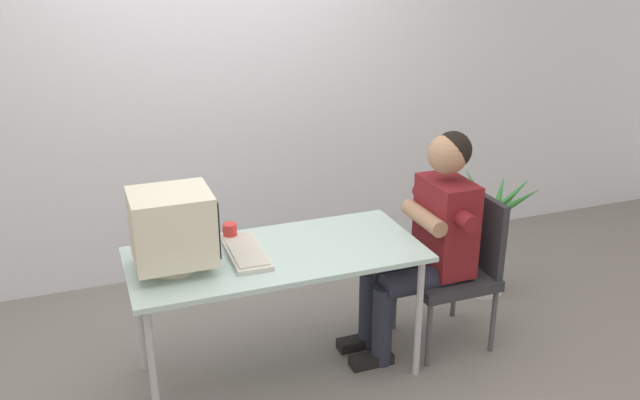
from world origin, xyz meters
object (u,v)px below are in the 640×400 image
Objects in this scene: desk at (277,262)px; office_chair at (457,263)px; crt_monitor at (173,227)px; person_seated at (429,234)px; potted_plant at (488,234)px; desk_mug at (230,232)px; keyboard at (245,252)px.

desk is 1.69× the size of office_chair.
office_chair is (1.55, -0.02, -0.44)m from crt_monitor.
person_seated reaches higher than desk.
office_chair is at bearing -139.62° from potted_plant.
office_chair is 1.29m from desk_mug.
desk is 1.18× the size of person_seated.
desk is at bearing -9.19° from keyboard.
potted_plant is at bearing 5.37° from desk_mug.
crt_monitor is 0.41m from keyboard.
keyboard is 0.21m from desk_mug.
crt_monitor is 0.45× the size of office_chair.
office_chair reaches higher than keyboard.
crt_monitor is at bearing -178.77° from desk.
potted_plant is at bearing 14.10° from desk.
office_chair is 0.70× the size of person_seated.
person_seated is at bearing -2.18° from desk.
crt_monitor reaches higher than desk_mug.
potted_plant is at bearing 40.38° from office_chair.
potted_plant is 1.77m from desk_mug.
person_seated reaches higher than office_chair.
person_seated reaches higher than potted_plant.
crt_monitor is at bearing 179.20° from office_chair.
desk_mug is (-1.04, 0.26, 0.07)m from person_seated.
office_chair is at bearing -2.73° from keyboard.
office_chair reaches higher than desk.
keyboard is 1.01m from person_seated.
office_chair is 0.28m from person_seated.
keyboard is (-0.15, 0.02, 0.07)m from desk.
potted_plant reaches higher than desk.
person_seated reaches higher than crt_monitor.
keyboard is at bearing 176.75° from person_seated.
desk is at bearing -165.90° from potted_plant.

